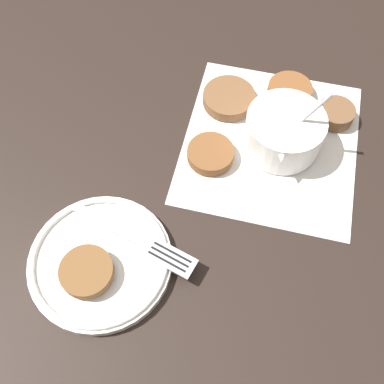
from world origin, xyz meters
TOP-DOWN VIEW (x-y plane):
  - ground_plane at (0.00, 0.00)m, footprint 4.00×4.00m
  - napkin at (0.03, -0.00)m, footprint 0.29×0.27m
  - sauce_bowl at (0.03, 0.01)m, footprint 0.12×0.11m
  - fritter_0 at (-0.04, 0.09)m, footprint 0.06×0.06m
  - fritter_1 at (0.07, -0.08)m, footprint 0.07×0.07m
  - fritter_2 at (-0.04, -0.08)m, footprint 0.08×0.08m
  - fritter_3 at (-0.07, 0.02)m, footprint 0.07×0.07m
  - serving_plate at (0.26, -0.19)m, footprint 0.19×0.19m
  - fritter_on_plate at (0.29, -0.20)m, footprint 0.07×0.07m
  - fork at (0.23, -0.14)m, footprint 0.07×0.18m

SIDE VIEW (x-z plane):
  - ground_plane at x=0.00m, z-range 0.00..0.00m
  - napkin at x=0.03m, z-range 0.00..0.00m
  - serving_plate at x=0.26m, z-range 0.00..0.02m
  - fritter_1 at x=0.07m, z-range 0.00..0.02m
  - fritter_3 at x=-0.07m, z-range 0.00..0.02m
  - fritter_2 at x=-0.04m, z-range 0.00..0.02m
  - fritter_0 at x=-0.04m, z-range 0.00..0.03m
  - fork at x=0.23m, z-range 0.02..0.02m
  - fritter_on_plate at x=0.29m, z-range 0.02..0.03m
  - sauce_bowl at x=0.03m, z-range -0.03..0.09m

